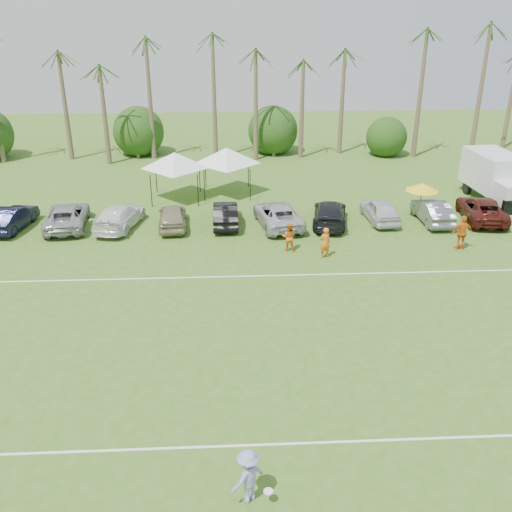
{
  "coord_description": "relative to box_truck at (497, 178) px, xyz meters",
  "views": [
    {
      "loc": [
        1.8,
        -11.89,
        12.87
      ],
      "look_at": [
        3.1,
        12.94,
        1.6
      ],
      "focal_mm": 40.0,
      "sensor_mm": 36.0,
      "label": 1
    }
  ],
  "objects": [
    {
      "name": "ground",
      "position": [
        -20.15,
        -24.67,
        -1.74
      ],
      "size": [
        120.0,
        120.0,
        0.0
      ],
      "primitive_type": "plane",
      "color": "#40671F",
      "rests_on": "ground"
    },
    {
      "name": "field_lines",
      "position": [
        -20.15,
        -16.67,
        -1.74
      ],
      "size": [
        80.0,
        12.1,
        0.01
      ],
      "color": "white",
      "rests_on": "ground"
    },
    {
      "name": "palm_tree_2",
      "position": [
        -32.15,
        13.33,
        7.47
      ],
      "size": [
        2.4,
        2.4,
        10.9
      ],
      "color": "brown",
      "rests_on": "ground"
    },
    {
      "name": "palm_tree_3",
      "position": [
        -28.15,
        13.33,
        8.32
      ],
      "size": [
        2.4,
        2.4,
        11.9
      ],
      "color": "brown",
      "rests_on": "ground"
    },
    {
      "name": "palm_tree_4",
      "position": [
        -24.15,
        13.33,
        5.74
      ],
      "size": [
        2.4,
        2.4,
        8.9
      ],
      "color": "brown",
      "rests_on": "ground"
    },
    {
      "name": "palm_tree_5",
      "position": [
        -20.15,
        13.33,
        6.61
      ],
      "size": [
        2.4,
        2.4,
        9.9
      ],
      "color": "brown",
      "rests_on": "ground"
    },
    {
      "name": "palm_tree_6",
      "position": [
        -16.15,
        13.33,
        7.47
      ],
      "size": [
        2.4,
        2.4,
        10.9
      ],
      "color": "brown",
      "rests_on": "ground"
    },
    {
      "name": "palm_tree_7",
      "position": [
        -12.15,
        13.33,
        8.32
      ],
      "size": [
        2.4,
        2.4,
        11.9
      ],
      "color": "brown",
      "rests_on": "ground"
    },
    {
      "name": "palm_tree_8",
      "position": [
        -7.15,
        13.33,
        5.74
      ],
      "size": [
        2.4,
        2.4,
        8.9
      ],
      "color": "brown",
      "rests_on": "ground"
    },
    {
      "name": "palm_tree_9",
      "position": [
        -2.15,
        13.33,
        6.61
      ],
      "size": [
        2.4,
        2.4,
        9.9
      ],
      "color": "brown",
      "rests_on": "ground"
    },
    {
      "name": "palm_tree_10",
      "position": [
        2.85,
        13.33,
        7.47
      ],
      "size": [
        2.4,
        2.4,
        10.9
      ],
      "color": "brown",
      "rests_on": "ground"
    },
    {
      "name": "bush_tree_1",
      "position": [
        -26.15,
        14.33,
        0.05
      ],
      "size": [
        4.0,
        4.0,
        4.0
      ],
      "color": "brown",
      "rests_on": "ground"
    },
    {
      "name": "bush_tree_2",
      "position": [
        -14.15,
        14.33,
        0.05
      ],
      "size": [
        4.0,
        4.0,
        4.0
      ],
      "color": "brown",
      "rests_on": "ground"
    },
    {
      "name": "bush_tree_3",
      "position": [
        -4.15,
        14.33,
        0.05
      ],
      "size": [
        4.0,
        4.0,
        4.0
      ],
      "color": "brown",
      "rests_on": "ground"
    },
    {
      "name": "sideline_player_a",
      "position": [
        -13.16,
        -8.53,
        -0.89
      ],
      "size": [
        0.72,
        0.58,
        1.71
      ],
      "primitive_type": "imported",
      "rotation": [
        0.0,
        0.0,
        3.44
      ],
      "color": "orange",
      "rests_on": "ground"
    },
    {
      "name": "sideline_player_b",
      "position": [
        -15.0,
        -7.51,
        -0.93
      ],
      "size": [
        0.9,
        0.76,
        1.63
      ],
      "primitive_type": "imported",
      "rotation": [
        0.0,
        0.0,
        2.94
      ],
      "color": "orange",
      "rests_on": "ground"
    },
    {
      "name": "sideline_player_c",
      "position": [
        -5.37,
        -7.86,
        -0.75
      ],
      "size": [
        1.18,
        0.53,
        1.99
      ],
      "primitive_type": "imported",
      "rotation": [
        0.0,
        0.0,
        3.18
      ],
      "color": "orange",
      "rests_on": "ground"
    },
    {
      "name": "box_truck",
      "position": [
        0.0,
        0.0,
        0.0
      ],
      "size": [
        2.86,
        6.49,
        3.26
      ],
      "rotation": [
        0.0,
        0.0,
        0.08
      ],
      "color": "silver",
      "rests_on": "ground"
    },
    {
      "name": "canopy_tent_left",
      "position": [
        -21.9,
        1.81,
        1.58
      ],
      "size": [
        4.79,
        4.79,
        3.88
      ],
      "color": "black",
      "rests_on": "ground"
    },
    {
      "name": "canopy_tent_right",
      "position": [
        -18.36,
        2.79,
        1.61
      ],
      "size": [
        4.83,
        4.83,
        3.91
      ],
      "color": "black",
      "rests_on": "ground"
    },
    {
      "name": "market_umbrella",
      "position": [
        -6.16,
        -2.94,
        0.36
      ],
      "size": [
        2.11,
        2.11,
        2.35
      ],
      "color": "black",
      "rests_on": "ground"
    },
    {
      "name": "frisbee_player",
      "position": [
        -17.95,
        -24.79,
        -0.88
      ],
      "size": [
        1.32,
        1.19,
        1.73
      ],
      "rotation": [
        0.0,
        0.0,
        3.8
      ],
      "color": "#9091CC",
      "rests_on": "ground"
    },
    {
      "name": "parked_car_1",
      "position": [
        -31.46,
        -3.36,
        -1.04
      ],
      "size": [
        2.11,
        4.47,
        1.42
      ],
      "primitive_type": "imported",
      "rotation": [
        0.0,
        0.0,
        3.0
      ],
      "color": "black",
      "rests_on": "ground"
    },
    {
      "name": "parked_car_2",
      "position": [
        -28.22,
        -3.22,
        -1.04
      ],
      "size": [
        2.92,
        5.33,
        1.42
      ],
      "primitive_type": "imported",
      "rotation": [
        0.0,
        0.0,
        3.26
      ],
      "color": "#9E9FA0",
      "rests_on": "ground"
    },
    {
      "name": "parked_car_3",
      "position": [
        -24.98,
        -3.45,
        -1.04
      ],
      "size": [
        2.94,
        5.18,
        1.42
      ],
      "primitive_type": "imported",
      "rotation": [
        0.0,
        0.0,
        2.93
      ],
      "color": "white",
      "rests_on": "ground"
    },
    {
      "name": "parked_car_4",
      "position": [
        -21.75,
        -3.6,
        -1.04
      ],
      "size": [
        1.95,
        4.26,
        1.42
      ],
      "primitive_type": "imported",
      "rotation": [
        0.0,
        0.0,
        3.21
      ],
      "color": "#9A916E",
      "rests_on": "ground"
    },
    {
      "name": "parked_car_5",
      "position": [
        -18.51,
        -3.34,
        -1.04
      ],
      "size": [
        1.55,
        4.32,
        1.42
      ],
      "primitive_type": "imported",
      "rotation": [
        0.0,
        0.0,
        3.15
      ],
      "color": "black",
      "rests_on": "ground"
    },
    {
      "name": "parked_car_6",
      "position": [
        -15.27,
        -3.67,
        -1.04
      ],
      "size": [
        3.14,
        5.41,
        1.42
      ],
      "primitive_type": "imported",
      "rotation": [
        0.0,
        0.0,
        3.3
      ],
      "color": "#B8BABD",
      "rests_on": "ground"
    },
    {
      "name": "parked_car_7",
      "position": [
        -12.03,
        -3.52,
        -1.04
      ],
      "size": [
        2.89,
        5.17,
        1.42
      ],
      "primitive_type": "imported",
      "rotation": [
        0.0,
        0.0,
        2.95
      ],
      "color": "black",
      "rests_on": "ground"
    },
    {
      "name": "parked_car_8",
      "position": [
        -8.79,
        -3.18,
        -1.04
      ],
      "size": [
        1.93,
        4.25,
        1.42
      ],
      "primitive_type": "imported",
      "rotation": [
        0.0,
        0.0,
        3.2
      ],
      "color": "silver",
      "rests_on": "ground"
    },
    {
      "name": "parked_car_9",
      "position": [
        -5.56,
        -3.55,
        -1.04
      ],
      "size": [
        1.56,
        4.32,
        1.42
      ],
      "primitive_type": "imported",
      "rotation": [
        0.0,
        0.0,
        3.16
      ],
      "color": "slate",
      "rests_on": "ground"
    },
    {
      "name": "parked_car_10",
      "position": [
        -2.32,
        -3.35,
        -1.04
      ],
      "size": [
        3.06,
        5.38,
        1.42
      ],
      "primitive_type": "imported",
      "rotation": [
        0.0,
        0.0,
        3.0
      ],
      "color": "#4D1812",
      "rests_on": "ground"
    }
  ]
}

